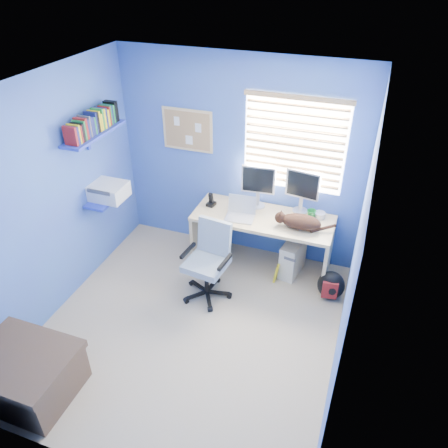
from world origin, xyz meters
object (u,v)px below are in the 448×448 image
(office_chair, at_px, (208,270))
(tower_pc, at_px, (293,257))
(laptop, at_px, (240,210))
(cat, at_px, (301,222))
(desk, at_px, (262,242))

(office_chair, bearing_deg, tower_pc, 40.64)
(laptop, distance_m, office_chair, 0.78)
(laptop, bearing_deg, cat, -2.43)
(tower_pc, bearing_deg, office_chair, -129.40)
(cat, height_order, office_chair, office_chair)
(laptop, distance_m, tower_pc, 0.91)
(desk, relative_size, office_chair, 1.81)
(desk, height_order, tower_pc, desk)
(desk, xyz_separation_m, tower_pc, (0.39, 0.03, -0.14))
(laptop, xyz_separation_m, cat, (0.71, 0.04, -0.03))
(cat, bearing_deg, desk, 167.11)
(cat, height_order, tower_pc, cat)
(tower_pc, bearing_deg, laptop, -157.14)
(cat, relative_size, office_chair, 0.50)
(tower_pc, relative_size, office_chair, 0.49)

